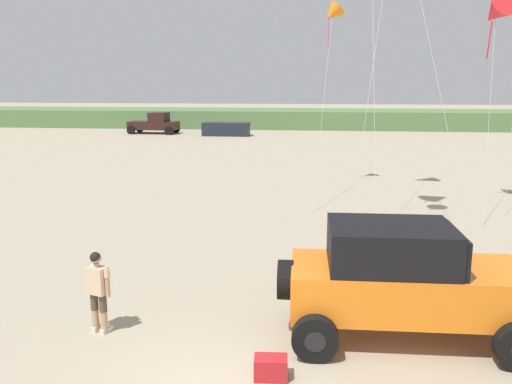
{
  "coord_description": "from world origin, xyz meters",
  "views": [
    {
      "loc": [
        1.31,
        -7.57,
        4.91
      ],
      "look_at": [
        0.12,
        3.18,
        2.67
      ],
      "focal_mm": 37.76,
      "sensor_mm": 36.0,
      "label": 1
    }
  ],
  "objects_px": {
    "jeep": "(403,279)",
    "person_watching": "(98,288)",
    "cooler_box": "(271,368)",
    "kite_pink_ribbon": "(332,14)",
    "distant_pickup": "(155,124)",
    "distant_sedan": "(226,129)",
    "kite_purple_stunt": "(496,13)"
  },
  "relations": [
    {
      "from": "kite_pink_ribbon",
      "to": "distant_pickup",
      "type": "bearing_deg",
      "value": 122.65
    },
    {
      "from": "kite_purple_stunt",
      "to": "kite_pink_ribbon",
      "type": "bearing_deg",
      "value": 151.3
    },
    {
      "from": "jeep",
      "to": "kite_pink_ribbon",
      "type": "xyz_separation_m",
      "value": [
        -1.11,
        15.2,
        6.61
      ]
    },
    {
      "from": "jeep",
      "to": "cooler_box",
      "type": "xyz_separation_m",
      "value": [
        -2.39,
        -1.75,
        -1.01
      ]
    },
    {
      "from": "person_watching",
      "to": "distant_pickup",
      "type": "xyz_separation_m",
      "value": [
        -10.96,
        40.22,
        0.0
      ]
    },
    {
      "from": "jeep",
      "to": "person_watching",
      "type": "relative_size",
      "value": 2.92
    },
    {
      "from": "distant_pickup",
      "to": "cooler_box",
      "type": "bearing_deg",
      "value": -70.79
    },
    {
      "from": "kite_purple_stunt",
      "to": "distant_pickup",
      "type": "bearing_deg",
      "value": 127.96
    },
    {
      "from": "jeep",
      "to": "kite_purple_stunt",
      "type": "height_order",
      "value": "kite_purple_stunt"
    },
    {
      "from": "cooler_box",
      "to": "distant_pickup",
      "type": "bearing_deg",
      "value": 105.66
    },
    {
      "from": "jeep",
      "to": "person_watching",
      "type": "bearing_deg",
      "value": -175.82
    },
    {
      "from": "distant_pickup",
      "to": "distant_sedan",
      "type": "relative_size",
      "value": 1.13
    },
    {
      "from": "distant_sedan",
      "to": "jeep",
      "type": "bearing_deg",
      "value": -74.87
    },
    {
      "from": "jeep",
      "to": "person_watching",
      "type": "height_order",
      "value": "jeep"
    },
    {
      "from": "kite_purple_stunt",
      "to": "kite_pink_ribbon",
      "type": "height_order",
      "value": "kite_pink_ribbon"
    },
    {
      "from": "distant_pickup",
      "to": "kite_pink_ribbon",
      "type": "height_order",
      "value": "kite_pink_ribbon"
    },
    {
      "from": "cooler_box",
      "to": "kite_pink_ribbon",
      "type": "relative_size",
      "value": 0.07
    },
    {
      "from": "jeep",
      "to": "cooler_box",
      "type": "relative_size",
      "value": 8.71
    },
    {
      "from": "cooler_box",
      "to": "distant_sedan",
      "type": "distance_m",
      "value": 40.93
    },
    {
      "from": "cooler_box",
      "to": "kite_pink_ribbon",
      "type": "height_order",
      "value": "kite_pink_ribbon"
    },
    {
      "from": "jeep",
      "to": "kite_pink_ribbon",
      "type": "distance_m",
      "value": 16.61
    },
    {
      "from": "distant_sedan",
      "to": "kite_pink_ribbon",
      "type": "bearing_deg",
      "value": -68.66
    },
    {
      "from": "person_watching",
      "to": "kite_purple_stunt",
      "type": "height_order",
      "value": "kite_purple_stunt"
    },
    {
      "from": "kite_purple_stunt",
      "to": "person_watching",
      "type": "bearing_deg",
      "value": -131.1
    },
    {
      "from": "distant_sedan",
      "to": "kite_pink_ribbon",
      "type": "xyz_separation_m",
      "value": [
        8.72,
        -23.29,
        7.21
      ]
    },
    {
      "from": "person_watching",
      "to": "kite_pink_ribbon",
      "type": "relative_size",
      "value": 0.2
    },
    {
      "from": "person_watching",
      "to": "kite_pink_ribbon",
      "type": "distance_m",
      "value": 17.74
    },
    {
      "from": "person_watching",
      "to": "kite_purple_stunt",
      "type": "distance_m",
      "value": 17.63
    },
    {
      "from": "jeep",
      "to": "cooler_box",
      "type": "height_order",
      "value": "jeep"
    },
    {
      "from": "distant_pickup",
      "to": "person_watching",
      "type": "bearing_deg",
      "value": -74.76
    },
    {
      "from": "jeep",
      "to": "distant_sedan",
      "type": "distance_m",
      "value": 39.73
    },
    {
      "from": "cooler_box",
      "to": "distant_pickup",
      "type": "relative_size",
      "value": 0.12
    }
  ]
}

